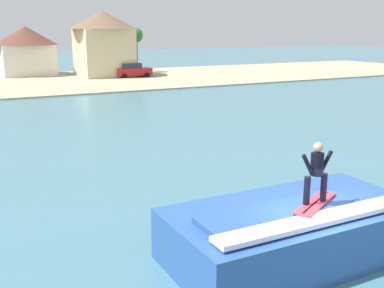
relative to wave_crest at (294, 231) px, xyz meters
name	(u,v)px	position (x,y,z in m)	size (l,w,h in m)	color
ground_plane	(321,272)	(0.10, -0.96, -0.72)	(260.00, 260.00, 0.00)	#3F6D7C
wave_crest	(294,231)	(0.00, 0.00, 0.00)	(6.55, 3.30, 1.53)	#2A5298
surfboard	(315,203)	(0.33, -0.38, 0.84)	(1.88, 1.28, 0.06)	#D8333F
surfer	(317,170)	(0.28, -0.39, 1.72)	(0.97, 0.32, 1.55)	black
shoreline_bank	(27,83)	(0.10, 45.52, -0.65)	(120.00, 24.20, 0.14)	tan
car_far_shore	(132,70)	(12.77, 46.17, 0.23)	(4.50, 2.26, 1.86)	red
house_gabled_white	(103,41)	(10.15, 49.07, 3.80)	(8.50, 8.50, 8.11)	beige
house_small_cottage	(27,48)	(1.70, 54.45, 2.81)	(7.84, 7.84, 6.29)	silver
tree_tall_bare	(135,38)	(15.45, 51.77, 4.09)	(2.04, 2.04, 6.16)	brown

